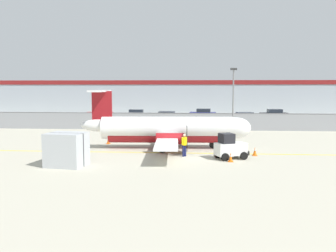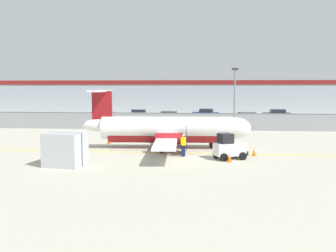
{
  "view_description": "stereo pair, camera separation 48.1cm",
  "coord_description": "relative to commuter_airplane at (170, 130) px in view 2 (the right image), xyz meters",
  "views": [
    {
      "loc": [
        1.43,
        -27.13,
        5.17
      ],
      "look_at": [
        -1.08,
        5.25,
        1.8
      ],
      "focal_mm": 40.0,
      "sensor_mm": 36.0,
      "label": 1
    },
    {
      "loc": [
        1.91,
        -27.09,
        5.17
      ],
      "look_at": [
        -1.08,
        5.25,
        1.8
      ],
      "focal_mm": 40.0,
      "sensor_mm": 36.0,
      "label": 2
    }
  ],
  "objects": [
    {
      "name": "commuter_airplane",
      "position": [
        0.0,
        0.0,
        0.0
      ],
      "size": [
        14.47,
        16.06,
        4.92
      ],
      "rotation": [
        0.0,
        0.0,
        0.06
      ],
      "color": "white",
      "rests_on": "ground"
    },
    {
      "name": "parked_car_2",
      "position": [
        -2.01,
        22.65,
        -0.71
      ],
      "size": [
        4.34,
        2.3,
        1.58
      ],
      "rotation": [
        0.0,
        0.0,
        -0.09
      ],
      "color": "gray",
      "rests_on": "parking_lot_strip"
    },
    {
      "name": "parked_car_1",
      "position": [
        -7.19,
        26.91,
        -0.71
      ],
      "size": [
        4.31,
        2.23,
        1.58
      ],
      "rotation": [
        0.0,
        0.0,
        0.07
      ],
      "color": "navy",
      "rests_on": "parking_lot_strip"
    },
    {
      "name": "ground_crew_worker",
      "position": [
        1.33,
        -3.71,
        -0.65
      ],
      "size": [
        0.48,
        0.48,
        1.7
      ],
      "rotation": [
        0.0,
        0.0,
        5.56
      ],
      "color": "#191E4C",
      "rests_on": "ground"
    },
    {
      "name": "parked_car_4",
      "position": [
        9.03,
        21.5,
        -0.71
      ],
      "size": [
        4.39,
        2.43,
        1.58
      ],
      "rotation": [
        0.0,
        0.0,
        0.13
      ],
      "color": "#B28C19",
      "rests_on": "parking_lot_strip"
    },
    {
      "name": "ground_plane",
      "position": [
        0.82,
        -2.26,
        -1.6
      ],
      "size": [
        140.0,
        140.0,
        0.01
      ],
      "color": "#B2AD99"
    },
    {
      "name": "traffic_cone_near_right",
      "position": [
        6.66,
        -2.95,
        -1.29
      ],
      "size": [
        0.36,
        0.36,
        0.64
      ],
      "color": "orange",
      "rests_on": "ground"
    },
    {
      "name": "perimeter_fence",
      "position": [
        0.82,
        13.74,
        -0.49
      ],
      "size": [
        98.0,
        0.1,
        2.1
      ],
      "color": "gray",
      "rests_on": "ground"
    },
    {
      "name": "parking_lot_strip",
      "position": [
        0.82,
        25.24,
        -1.54
      ],
      "size": [
        98.0,
        17.0,
        0.12
      ],
      "color": "#38383A",
      "rests_on": "ground"
    },
    {
      "name": "cargo_container",
      "position": [
        -6.26,
        -7.74,
        -0.5
      ],
      "size": [
        2.68,
        2.34,
        2.2
      ],
      "rotation": [
        0.0,
        0.0,
        -0.15
      ],
      "color": "#B7BCC1",
      "rests_on": "ground"
    },
    {
      "name": "apron_light_pole",
      "position": [
        6.23,
        10.27,
        2.7
      ],
      "size": [
        0.7,
        0.3,
        7.27
      ],
      "color": "slate",
      "rests_on": "ground"
    },
    {
      "name": "traffic_cone_far_left",
      "position": [
        4.8,
        2.24,
        -1.29
      ],
      "size": [
        0.36,
        0.36,
        0.64
      ],
      "color": "orange",
      "rests_on": "ground"
    },
    {
      "name": "traffic_cone_far_right",
      "position": [
        -5.84,
        2.06,
        -1.29
      ],
      "size": [
        0.36,
        0.36,
        0.64
      ],
      "color": "orange",
      "rests_on": "ground"
    },
    {
      "name": "baggage_tug",
      "position": [
        4.66,
        -4.44,
        -0.75
      ],
      "size": [
        2.58,
        2.09,
        1.88
      ],
      "rotation": [
        0.0,
        0.0,
        0.41
      ],
      "color": "silver",
      "rests_on": "ground"
    },
    {
      "name": "background_building",
      "position": [
        0.82,
        43.73,
        1.66
      ],
      "size": [
        91.0,
        8.1,
        6.5
      ],
      "color": "#A8B2BC",
      "rests_on": "ground"
    },
    {
      "name": "parked_car_0",
      "position": [
        -13.57,
        28.28,
        -0.71
      ],
      "size": [
        4.24,
        2.08,
        1.58
      ],
      "rotation": [
        0.0,
        0.0,
        3.12
      ],
      "color": "red",
      "rests_on": "parking_lot_strip"
    },
    {
      "name": "parked_car_3",
      "position": [
        3.23,
        29.74,
        -0.71
      ],
      "size": [
        4.36,
        2.35,
        1.58
      ],
      "rotation": [
        0.0,
        0.0,
        3.03
      ],
      "color": "navy",
      "rests_on": "parking_lot_strip"
    },
    {
      "name": "traffic_cone_near_left",
      "position": [
        4.63,
        -5.47,
        -1.29
      ],
      "size": [
        0.36,
        0.36,
        0.64
      ],
      "color": "orange",
      "rests_on": "ground"
    },
    {
      "name": "parked_car_5",
      "position": [
        14.55,
        29.4,
        -0.71
      ],
      "size": [
        4.29,
        2.19,
        1.58
      ],
      "rotation": [
        0.0,
        0.0,
        3.2
      ],
      "color": "black",
      "rests_on": "parking_lot_strip"
    }
  ]
}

